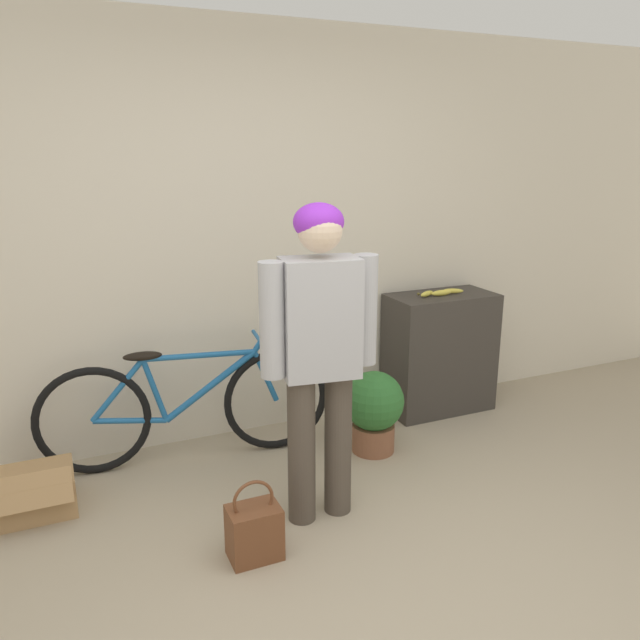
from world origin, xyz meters
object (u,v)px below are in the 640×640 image
Objects in this scene: handbag at (254,531)px; cardboard_box at (26,494)px; bicycle at (188,406)px; potted_plant at (374,408)px; person at (320,339)px; banana at (440,293)px.

cardboard_box is (-0.98, 0.83, -0.03)m from handbag.
bicycle is 1.08m from handbag.
handbag is 0.76× the size of potted_plant.
cardboard_box is 2.00m from potted_plant.
cardboard_box is (-1.40, 0.63, -0.85)m from person.
person is 4.40× the size of banana.
handbag is (-0.42, -0.20, -0.82)m from person.
bicycle is (-0.49, 0.86, -0.60)m from person.
handbag is at bearing -40.41° from cardboard_box.
bicycle is at bearing -178.57° from banana.
cardboard_box is at bearing 176.73° from potted_plant.
person is at bearing -139.09° from potted_plant.
bicycle is at bearing 14.17° from cardboard_box.
cardboard_box is (-2.71, -0.27, -0.77)m from banana.
banana is 0.76× the size of cardboard_box.
cardboard_box is (-0.91, -0.23, -0.24)m from bicycle.
person is 1.59m from banana.
handbag is (0.07, -1.06, -0.22)m from bicycle.
potted_plant is at bearing -3.27° from cardboard_box.
bicycle is 3.32× the size of potted_plant.
potted_plant is (0.59, 0.51, -0.67)m from person.
person is at bearing -145.46° from banana.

